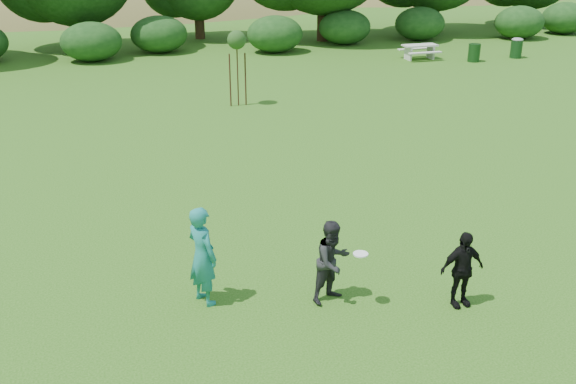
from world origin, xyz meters
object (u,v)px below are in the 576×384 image
at_px(player_teal, 202,256).
at_px(player_black, 462,269).
at_px(trash_can_near, 474,53).
at_px(trash_can_lidded, 516,48).
at_px(player_grey, 333,261).
at_px(sapling, 237,42).
at_px(picnic_table, 420,49).

bearing_deg(player_teal, player_black, -134.94).
xyz_separation_m(trash_can_near, trash_can_lidded, (2.68, 0.24, 0.09)).
xyz_separation_m(player_grey, player_black, (2.14, -0.85, -0.06)).
distance_m(player_teal, sapling, 14.14).
height_order(player_grey, sapling, sapling).
distance_m(trash_can_near, sapling, 14.55).
relative_size(trash_can_near, sapling, 0.32).
height_order(player_teal, trash_can_near, player_teal).
height_order(player_teal, player_black, player_teal).
height_order(player_teal, sapling, sapling).
bearing_deg(player_teal, player_grey, -131.92).
relative_size(sapling, trash_can_lidded, 2.71).
distance_m(player_teal, trash_can_near, 25.38).
distance_m(player_grey, sapling, 14.34).
height_order(player_black, trash_can_near, player_black).
bearing_deg(trash_can_lidded, picnic_table, 167.17).
height_order(trash_can_near, picnic_table, trash_can_near).
relative_size(player_black, trash_can_near, 1.61).
relative_size(player_grey, sapling, 0.55).
bearing_deg(picnic_table, sapling, -150.20).
distance_m(player_teal, player_black, 4.64).
height_order(trash_can_near, sapling, sapling).
bearing_deg(trash_can_lidded, sapling, -162.08).
relative_size(player_teal, picnic_table, 1.04).
bearing_deg(sapling, trash_can_near, 20.31).
relative_size(player_grey, picnic_table, 0.87).
bearing_deg(player_black, picnic_table, 62.80).
height_order(player_grey, trash_can_near, player_grey).
distance_m(player_black, sapling, 15.12).
distance_m(trash_can_near, picnic_table, 2.74).
xyz_separation_m(player_teal, player_grey, (2.25, -0.63, -0.15)).
bearing_deg(player_teal, trash_can_lidded, -73.15).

